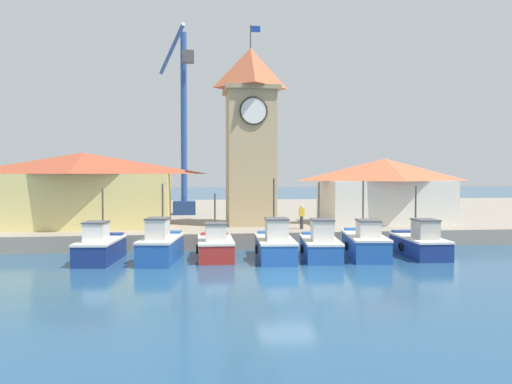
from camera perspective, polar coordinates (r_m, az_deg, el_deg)
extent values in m
plane|color=navy|center=(22.68, 3.50, -9.87)|extent=(300.00, 300.00, 0.00)
cube|color=gray|center=(50.81, -2.67, -2.63)|extent=(120.00, 40.00, 1.02)
cube|color=navy|center=(28.23, -17.36, -6.49)|extent=(2.22, 4.42, 1.07)
cube|color=navy|center=(29.94, -16.37, -4.73)|extent=(1.56, 0.76, 0.24)
cube|color=silver|center=(28.15, -17.37, -5.31)|extent=(2.29, 4.49, 0.12)
cube|color=silver|center=(27.38, -17.82, -4.39)|extent=(1.20, 1.38, 0.96)
cube|color=#4C4C51|center=(27.33, -17.83, -3.31)|extent=(1.28, 1.47, 0.08)
cylinder|color=#4C4742|center=(28.52, -17.11, -2.35)|extent=(0.10, 0.10, 2.71)
torus|color=black|center=(28.71, -19.10, -6.36)|extent=(0.18, 0.53, 0.52)
cube|color=#2356A8|center=(27.41, -10.82, -6.57)|extent=(2.39, 4.51, 1.18)
cube|color=#2356A8|center=(29.15, -10.03, -4.63)|extent=(1.55, 0.83, 0.24)
cube|color=silver|center=(27.32, -10.83, -5.24)|extent=(2.46, 4.58, 0.12)
cube|color=beige|center=(26.53, -11.19, -4.19)|extent=(1.23, 1.43, 1.05)
cube|color=#4C4C51|center=(26.47, -11.20, -2.98)|extent=(1.32, 1.53, 0.08)
cylinder|color=#4C4742|center=(27.69, -10.61, -2.03)|extent=(0.10, 0.10, 2.87)
torus|color=black|center=(27.83, -12.64, -6.45)|extent=(0.20, 0.53, 0.52)
cube|color=#AD2823|center=(27.95, -4.67, -6.57)|extent=(1.92, 4.23, 0.98)
cube|color=#AD2823|center=(29.71, -4.79, -4.87)|extent=(1.59, 0.62, 0.24)
cube|color=silver|center=(27.88, -4.67, -5.47)|extent=(1.98, 4.30, 0.12)
cube|color=beige|center=(27.08, -4.62, -4.63)|extent=(1.13, 1.28, 0.88)
cube|color=#4C4C51|center=(27.03, -4.62, -3.61)|extent=(1.21, 1.36, 0.08)
cylinder|color=#4C4742|center=(28.26, -4.71, -2.70)|extent=(0.10, 0.10, 2.50)
torus|color=black|center=(28.15, -6.75, -6.52)|extent=(0.13, 0.52, 0.52)
cube|color=#2356A8|center=(27.70, 2.18, -6.57)|extent=(2.18, 4.98, 1.05)
cube|color=#2356A8|center=(29.77, 1.74, -4.71)|extent=(1.62, 0.70, 0.24)
cube|color=silver|center=(27.62, 2.18, -5.39)|extent=(2.24, 5.04, 0.12)
cube|color=beige|center=(26.71, 2.37, -4.34)|extent=(1.21, 1.53, 1.09)
cube|color=#4C4C51|center=(26.65, 2.37, -3.09)|extent=(1.30, 1.62, 0.08)
cylinder|color=#4C4742|center=(28.06, 2.05, -1.79)|extent=(0.10, 0.10, 3.27)
torus|color=black|center=(27.86, 0.03, -6.52)|extent=(0.15, 0.53, 0.52)
cube|color=#2356A8|center=(28.14, 7.35, -6.53)|extent=(2.43, 4.79, 0.98)
cube|color=#2356A8|center=(30.07, 6.85, -4.80)|extent=(1.64, 0.80, 0.24)
cube|color=silver|center=(28.07, 7.35, -5.44)|extent=(2.50, 4.86, 0.12)
cube|color=beige|center=(27.20, 7.58, -4.39)|extent=(1.28, 1.51, 1.10)
cube|color=#4C4C51|center=(27.14, 7.58, -3.16)|extent=(1.37, 1.60, 0.08)
cylinder|color=#4C4742|center=(28.47, 7.22, -2.05)|extent=(0.10, 0.10, 3.12)
torus|color=black|center=(28.26, 5.25, -6.48)|extent=(0.19, 0.53, 0.52)
cube|color=#2356A8|center=(28.98, 12.34, -6.13)|extent=(2.62, 5.27, 1.15)
cube|color=#2356A8|center=(31.11, 11.55, -4.27)|extent=(1.66, 0.84, 0.24)
cube|color=silver|center=(28.90, 12.35, -4.90)|extent=(2.69, 5.33, 0.12)
cube|color=beige|center=(27.99, 12.71, -4.14)|extent=(1.34, 1.67, 0.85)
cube|color=#4C4C51|center=(27.94, 12.71, -3.19)|extent=(1.43, 1.76, 0.08)
cylinder|color=#4C4742|center=(29.37, 12.14, -1.69)|extent=(0.10, 0.10, 3.04)
torus|color=black|center=(29.05, 10.27, -6.10)|extent=(0.20, 0.53, 0.52)
cube|color=navy|center=(30.24, 18.16, -6.01)|extent=(2.15, 4.83, 0.98)
cube|color=navy|center=(32.11, 16.74, -4.42)|extent=(1.63, 0.69, 0.24)
cube|color=silver|center=(30.17, 18.17, -4.99)|extent=(2.22, 4.89, 0.12)
cube|color=#B2ADA3|center=(29.34, 18.79, -4.08)|extent=(1.21, 1.48, 1.01)
cube|color=#4C4C51|center=(29.29, 18.81, -3.02)|extent=(1.29, 1.57, 0.08)
cylinder|color=#4C4742|center=(30.57, 17.78, -2.04)|extent=(0.10, 0.10, 2.92)
torus|color=black|center=(30.09, 16.18, -6.03)|extent=(0.15, 0.53, 0.52)
cube|color=tan|center=(35.91, -0.62, 3.80)|extent=(3.33, 3.33, 9.50)
cube|color=#9C865F|center=(36.39, -0.62, 11.53)|extent=(3.83, 3.83, 0.30)
pyramid|color=#C1603D|center=(36.68, -0.63, 13.97)|extent=(3.83, 3.83, 2.86)
cylinder|color=white|center=(34.45, -0.28, 9.27)|extent=(1.83, 0.12, 1.83)
torus|color=#332D23|center=(34.41, -0.27, 9.27)|extent=(1.95, 0.12, 1.95)
cylinder|color=#3F3F3F|center=(37.20, -0.63, 17.34)|extent=(0.08, 0.08, 1.60)
cube|color=navy|center=(37.39, -0.07, 18.14)|extent=(0.70, 0.04, 0.44)
cube|color=#E5D17A|center=(36.69, -19.08, -0.89)|extent=(11.76, 5.83, 3.69)
pyramid|color=#A3472D|center=(36.65, -19.13, 3.13)|extent=(12.16, 6.23, 1.47)
cube|color=silver|center=(38.58, 14.47, -1.09)|extent=(9.12, 5.11, 3.17)
pyramid|color=#C1603D|center=(38.52, 14.51, 2.49)|extent=(9.52, 5.51, 1.65)
cube|color=navy|center=(45.70, -8.19, -1.79)|extent=(2.00, 2.00, 1.20)
cylinder|color=#284C93|center=(45.88, -8.25, 8.44)|extent=(0.56, 0.56, 15.13)
cylinder|color=#284C93|center=(50.51, -9.64, 15.69)|extent=(2.76, 7.18, 3.36)
cube|color=#4C4C4C|center=(45.53, -7.76, 15.06)|extent=(1.00, 1.00, 1.00)
cylinder|color=#33333D|center=(33.39, 5.24, -3.51)|extent=(0.22, 0.22, 0.85)
cube|color=gold|center=(33.33, 5.24, -2.31)|extent=(0.34, 0.22, 0.56)
sphere|color=beige|center=(33.30, 5.24, -1.64)|extent=(0.20, 0.20, 0.20)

